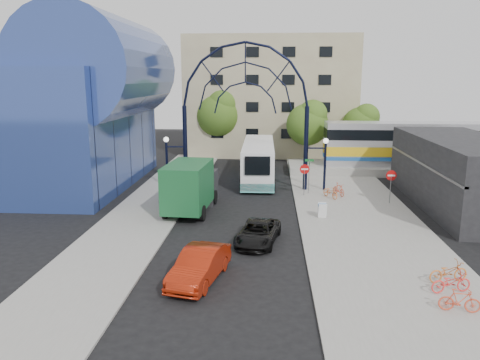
# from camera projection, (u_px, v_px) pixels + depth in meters

# --- Properties ---
(ground) EXTENTS (120.00, 120.00, 0.00)m
(ground) POSITION_uv_depth(u_px,v_px,m) (231.00, 249.00, 25.79)
(ground) COLOR black
(ground) RESTS_ON ground
(sidewalk_east) EXTENTS (8.00, 56.00, 0.12)m
(sidewalk_east) POSITION_uv_depth(u_px,v_px,m) (364.00, 228.00, 29.17)
(sidewalk_east) COLOR gray
(sidewalk_east) RESTS_ON ground
(plaza_west) EXTENTS (5.00, 50.00, 0.12)m
(plaza_west) POSITION_uv_depth(u_px,v_px,m) (144.00, 215.00, 32.03)
(plaza_west) COLOR gray
(plaza_west) RESTS_ON ground
(gateway_arch) EXTENTS (13.64, 0.44, 12.10)m
(gateway_arch) POSITION_uv_depth(u_px,v_px,m) (245.00, 86.00, 37.59)
(gateway_arch) COLOR black
(gateway_arch) RESTS_ON ground
(stop_sign) EXTENTS (0.80, 0.07, 2.50)m
(stop_sign) POSITION_uv_depth(u_px,v_px,m) (305.00, 172.00, 36.75)
(stop_sign) COLOR slate
(stop_sign) RESTS_ON sidewalk_east
(do_not_enter_sign) EXTENTS (0.76, 0.07, 2.48)m
(do_not_enter_sign) POSITION_uv_depth(u_px,v_px,m) (391.00, 179.00, 34.41)
(do_not_enter_sign) COLOR slate
(do_not_enter_sign) RESTS_ON sidewalk_east
(street_name_sign) EXTENTS (0.70, 0.70, 2.80)m
(street_name_sign) POSITION_uv_depth(u_px,v_px,m) (309.00, 169.00, 37.28)
(street_name_sign) COLOR slate
(street_name_sign) RESTS_ON sidewalk_east
(sandwich_board) EXTENTS (0.55, 0.61, 0.99)m
(sandwich_board) POSITION_uv_depth(u_px,v_px,m) (322.00, 208.00, 31.10)
(sandwich_board) COLOR white
(sandwich_board) RESTS_ON sidewalk_east
(transit_hall) EXTENTS (16.50, 18.00, 14.50)m
(transit_hall) POSITION_uv_depth(u_px,v_px,m) (67.00, 108.00, 39.93)
(transit_hall) COLOR #2E448D
(transit_hall) RESTS_ON ground
(commercial_block_east) EXTENTS (6.00, 16.00, 5.00)m
(commercial_block_east) POSITION_uv_depth(u_px,v_px,m) (462.00, 173.00, 33.98)
(commercial_block_east) COLOR black
(commercial_block_east) RESTS_ON ground
(apartment_block) EXTENTS (20.00, 12.10, 14.00)m
(apartment_block) POSITION_uv_depth(u_px,v_px,m) (270.00, 96.00, 58.23)
(apartment_block) COLOR tan
(apartment_block) RESTS_ON ground
(train_platform) EXTENTS (32.00, 5.00, 0.80)m
(train_platform) POSITION_uv_depth(u_px,v_px,m) (453.00, 170.00, 45.87)
(train_platform) COLOR gray
(train_platform) RESTS_ON ground
(train_car) EXTENTS (25.10, 3.05, 4.20)m
(train_car) POSITION_uv_depth(u_px,v_px,m) (455.00, 144.00, 45.33)
(train_car) COLOR #B7B7BC
(train_car) RESTS_ON train_platform
(tree_north_a) EXTENTS (4.48, 4.48, 7.00)m
(tree_north_a) POSITION_uv_depth(u_px,v_px,m) (309.00, 122.00, 49.67)
(tree_north_a) COLOR #382314
(tree_north_a) RESTS_ON ground
(tree_north_b) EXTENTS (5.12, 5.12, 8.00)m
(tree_north_b) POSITION_uv_depth(u_px,v_px,m) (219.00, 113.00, 54.06)
(tree_north_b) COLOR #382314
(tree_north_b) RESTS_ON ground
(tree_north_c) EXTENTS (4.16, 4.16, 6.50)m
(tree_north_c) POSITION_uv_depth(u_px,v_px,m) (362.00, 124.00, 51.31)
(tree_north_c) COLOR #382314
(tree_north_c) RESTS_ON ground
(city_bus) EXTENTS (3.07, 12.47, 3.41)m
(city_bus) POSITION_uv_depth(u_px,v_px,m) (258.00, 160.00, 43.10)
(city_bus) COLOR white
(city_bus) RESTS_ON ground
(green_truck) EXTENTS (3.14, 7.28, 3.59)m
(green_truck) POSITION_uv_depth(u_px,v_px,m) (191.00, 186.00, 32.84)
(green_truck) COLOR black
(green_truck) RESTS_ON ground
(black_suv) EXTENTS (2.84, 4.80, 1.25)m
(black_suv) POSITION_uv_depth(u_px,v_px,m) (258.00, 233.00, 26.63)
(black_suv) COLOR black
(black_suv) RESTS_ON ground
(red_sedan) EXTENTS (2.62, 4.93, 1.54)m
(red_sedan) POSITION_uv_depth(u_px,v_px,m) (200.00, 265.00, 21.63)
(red_sedan) COLOR maroon
(red_sedan) RESTS_ON ground
(bike_near_a) EXTENTS (1.41, 1.89, 0.95)m
(bike_near_a) POSITION_uv_depth(u_px,v_px,m) (330.00, 192.00, 36.21)
(bike_near_a) COLOR orange
(bike_near_a) RESTS_ON sidewalk_east
(bike_near_b) EXTENTS (1.06, 1.69, 0.99)m
(bike_near_b) POSITION_uv_depth(u_px,v_px,m) (339.00, 189.00, 36.94)
(bike_near_b) COLOR #E04B2C
(bike_near_b) RESTS_ON sidewalk_east
(bike_far_a) EXTENTS (2.00, 1.13, 1.00)m
(bike_far_a) POSITION_uv_depth(u_px,v_px,m) (448.00, 272.00, 21.29)
(bike_far_a) COLOR orange
(bike_far_a) RESTS_ON sidewalk_east
(bike_far_b) EXTENTS (1.65, 0.70, 0.96)m
(bike_far_b) POSITION_uv_depth(u_px,v_px,m) (460.00, 301.00, 18.58)
(bike_far_b) COLOR #DC492C
(bike_far_b) RESTS_ON sidewalk_east
(bike_far_c) EXTENTS (1.92, 1.02, 0.96)m
(bike_far_c) POSITION_uv_depth(u_px,v_px,m) (451.00, 282.00, 20.26)
(bike_far_c) COLOR #F93631
(bike_far_c) RESTS_ON sidewalk_east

